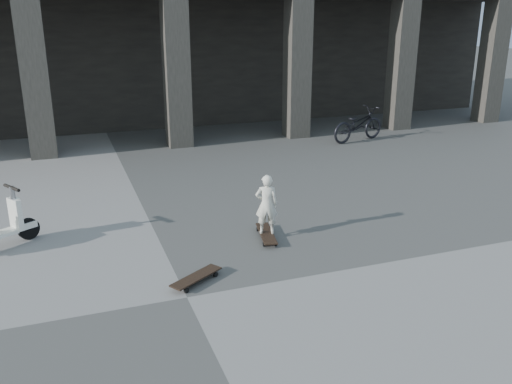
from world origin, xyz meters
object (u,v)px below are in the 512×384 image
object	(u,v)px
skateboard_spare	(196,278)
child	(267,204)
bicycle	(358,124)
longboard	(266,234)

from	to	relation	value
skateboard_spare	child	bearing A→B (deg)	4.94
skateboard_spare	bicycle	bearing A→B (deg)	14.14
longboard	skateboard_spare	size ratio (longest dim) A/B	1.16
skateboard_spare	bicycle	distance (m)	9.56
longboard	bicycle	world-z (taller)	bicycle
skateboard_spare	bicycle	world-z (taller)	bicycle
longboard	child	world-z (taller)	child
skateboard_spare	child	world-z (taller)	child
skateboard_spare	child	size ratio (longest dim) A/B	0.82
child	longboard	bearing A→B (deg)	65.31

